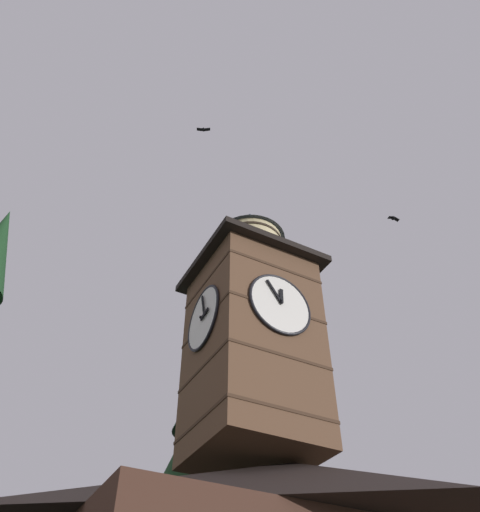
# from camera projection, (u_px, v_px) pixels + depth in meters

# --- Properties ---
(clock_tower) EXTENTS (4.30, 4.30, 10.24)m
(clock_tower) POSITION_uv_depth(u_px,v_px,m) (252.00, 330.00, 18.26)
(clock_tower) COLOR brown
(clock_tower) RESTS_ON building_main
(flying_bird_high) EXTENTS (0.64, 0.44, 0.12)m
(flying_bird_high) POSITION_uv_depth(u_px,v_px,m) (203.00, 129.00, 25.79)
(flying_bird_high) COLOR black
(flying_bird_low) EXTENTS (0.54, 0.23, 0.12)m
(flying_bird_low) POSITION_uv_depth(u_px,v_px,m) (393.00, 218.00, 22.89)
(flying_bird_low) COLOR black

